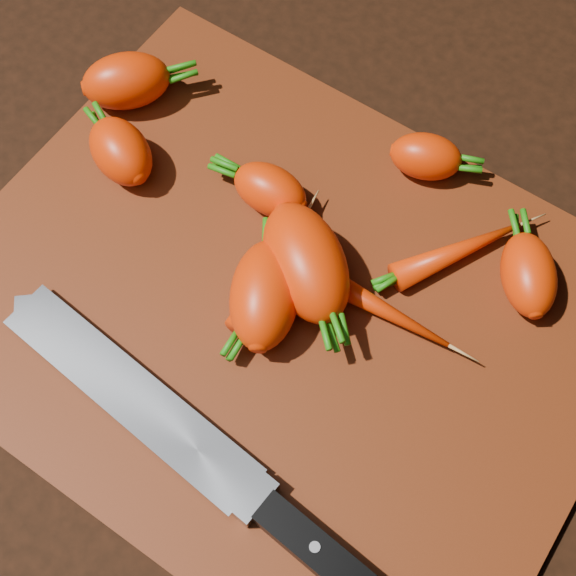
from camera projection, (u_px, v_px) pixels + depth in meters
The scene contains 13 objects.
ground at pixel (281, 317), 0.63m from camera, with size 2.00×2.00×0.01m, color black.
cutting_board at pixel (281, 311), 0.62m from camera, with size 0.50×0.40×0.01m, color #4D1B07.
carrot_0 at pixel (126, 81), 0.68m from camera, with size 0.07×0.05×0.05m, color #E52D00.
carrot_1 at pixel (121, 151), 0.65m from camera, with size 0.07×0.04×0.04m, color #E52D00.
carrot_2 at pixel (306, 262), 0.60m from camera, with size 0.10×0.06×0.06m, color #E52D00.
carrot_3 at pixel (265, 295), 0.59m from camera, with size 0.09×0.05×0.05m, color #E52D00.
carrot_4 at pixel (270, 190), 0.63m from camera, with size 0.06×0.04×0.04m, color #E52D00.
carrot_5 at pixel (426, 157), 0.65m from camera, with size 0.06×0.04×0.04m, color #E52D00.
carrot_6 at pixel (528, 275), 0.60m from camera, with size 0.07×0.04×0.04m, color #E52D00.
carrot_7 at pixel (458, 251), 0.62m from camera, with size 0.11×0.02×0.02m, color #E52D00.
carrot_8 at pixel (365, 300), 0.60m from camera, with size 0.14×0.02×0.02m, color #E52D00.
carrot_9 at pixel (275, 271), 0.61m from camera, with size 0.11×0.03×0.03m, color #E52D00.
knife at pixel (152, 412), 0.57m from camera, with size 0.36×0.06×0.02m.
Camera 1 is at (0.14, -0.20, 0.57)m, focal length 50.00 mm.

